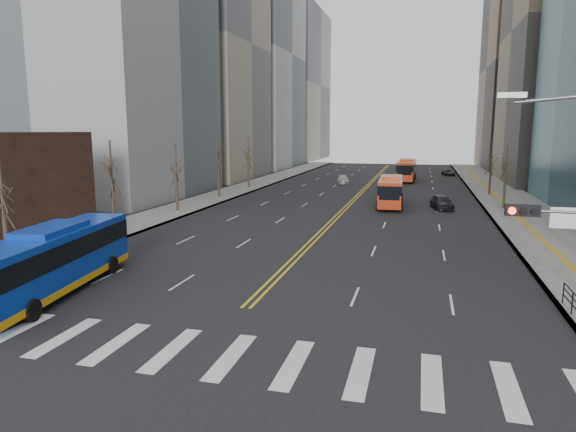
{
  "coord_description": "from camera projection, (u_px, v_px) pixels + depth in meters",
  "views": [
    {
      "loc": [
        7.66,
        -16.52,
        8.19
      ],
      "look_at": [
        0.68,
        10.21,
        3.53
      ],
      "focal_mm": 32.0,
      "sensor_mm": 36.0,
      "label": 1
    }
  ],
  "objects": [
    {
      "name": "ground",
      "position": [
        201.0,
        353.0,
        19.03
      ],
      "size": [
        220.0,
        220.0,
        0.0
      ],
      "primitive_type": "plane",
      "color": "black"
    },
    {
      "name": "car_dark_mid",
      "position": [
        442.0,
        202.0,
        53.29
      ],
      "size": [
        2.66,
        4.71,
        1.51
      ],
      "primitive_type": "imported",
      "rotation": [
        0.0,
        0.0,
        0.21
      ],
      "color": "black",
      "rests_on": "ground"
    },
    {
      "name": "red_bus_near",
      "position": [
        391.0,
        189.0,
        55.4
      ],
      "size": [
        2.92,
        10.42,
        3.3
      ],
      "color": "#B03212",
      "rests_on": "ground"
    },
    {
      "name": "car_dark_far",
      "position": [
        448.0,
        172.0,
        92.56
      ],
      "size": [
        2.49,
        4.11,
        1.07
      ],
      "primitive_type": "imported",
      "rotation": [
        0.0,
        0.0,
        0.2
      ],
      "color": "black",
      "rests_on": "ground"
    },
    {
      "name": "sidewalk_left",
      "position": [
        227.0,
        193.0,
        66.06
      ],
      "size": [
        5.0,
        130.0,
        0.15
      ],
      "primitive_type": "cube",
      "color": "gray",
      "rests_on": "ground"
    },
    {
      "name": "car_silver",
      "position": [
        343.0,
        180.0,
        78.37
      ],
      "size": [
        2.55,
        4.55,
        1.25
      ],
      "primitive_type": "imported",
      "rotation": [
        0.0,
        0.0,
        0.2
      ],
      "color": "#95959A",
      "rests_on": "ground"
    },
    {
      "name": "centerline",
      "position": [
        364.0,
        189.0,
        71.5
      ],
      "size": [
        0.55,
        100.0,
        0.01
      ],
      "color": "gold",
      "rests_on": "ground"
    },
    {
      "name": "car_white",
      "position": [
        36.0,
        271.0,
        27.71
      ],
      "size": [
        2.26,
        4.26,
        1.34
      ],
      "primitive_type": "imported",
      "rotation": [
        0.0,
        0.0,
        0.22
      ],
      "color": "white",
      "rests_on": "ground"
    },
    {
      "name": "street_trees",
      "position": [
        274.0,
        162.0,
        52.97
      ],
      "size": [
        35.2,
        47.2,
        7.6
      ],
      "color": "#30271D",
      "rests_on": "ground"
    },
    {
      "name": "sidewalk_right",
      "position": [
        511.0,
        203.0,
        57.59
      ],
      "size": [
        7.0,
        130.0,
        0.15
      ],
      "primitive_type": "cube",
      "color": "gray",
      "rests_on": "ground"
    },
    {
      "name": "red_bus_far",
      "position": [
        406.0,
        169.0,
        82.57
      ],
      "size": [
        3.03,
        11.19,
        3.53
      ],
      "color": "#B03212",
      "rests_on": "ground"
    },
    {
      "name": "crosswalk",
      "position": [
        201.0,
        353.0,
        19.03
      ],
      "size": [
        26.7,
        4.0,
        0.01
      ],
      "color": "silver",
      "rests_on": "ground"
    },
    {
      "name": "office_towers",
      "position": [
        378.0,
        28.0,
        80.37
      ],
      "size": [
        83.0,
        134.0,
        58.0
      ],
      "color": "gray",
      "rests_on": "ground"
    },
    {
      "name": "blue_bus",
      "position": [
        53.0,
        258.0,
        25.72
      ],
      "size": [
        4.12,
        12.09,
        3.46
      ],
      "color": "#0B35AF",
      "rests_on": "ground"
    }
  ]
}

